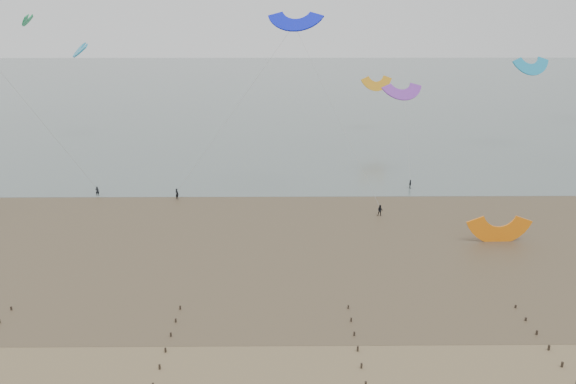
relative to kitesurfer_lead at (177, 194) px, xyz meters
The scene contains 6 objects.
ground 53.30m from the kitesurfer_lead, 66.86° to the right, with size 500.00×500.00×0.00m, color brown.
sea_and_shore 22.32m from the kitesurfer_lead, 40.88° to the right, with size 500.00×665.00×0.03m.
kitesurfer_lead is the anchor object (origin of this frame).
kitesurfers 64.19m from the kitesurfer_lead, ahead, with size 126.46×22.63×1.80m.
grounded_kite 51.27m from the kitesurfer_lead, 21.58° to the right, with size 7.49×3.93×5.71m, color orange, non-canonical shape.
kites_airborne 47.92m from the kitesurfer_lead, 63.45° to the left, with size 259.04×102.34×38.81m.
Camera 1 is at (-2.94, -41.28, 30.40)m, focal length 35.00 mm.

